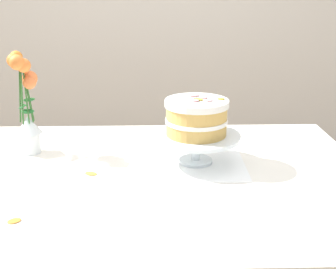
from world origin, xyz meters
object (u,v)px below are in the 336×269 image
(flower_vase, at_px, (26,106))
(dining_table, at_px, (149,203))
(cake_stand, at_px, (196,139))
(layer_cake, at_px, (196,117))

(flower_vase, bearing_deg, dining_table, -27.66)
(cake_stand, relative_size, flower_vase, 0.82)
(dining_table, distance_m, layer_cake, 0.31)
(dining_table, height_order, flower_vase, flower_vase)
(dining_table, bearing_deg, cake_stand, 34.82)
(dining_table, height_order, layer_cake, layer_cake)
(layer_cake, xyz_separation_m, flower_vase, (-0.57, 0.11, 0.01))
(layer_cake, bearing_deg, dining_table, -145.18)
(flower_vase, bearing_deg, layer_cake, -10.96)
(layer_cake, bearing_deg, cake_stand, -157.81)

